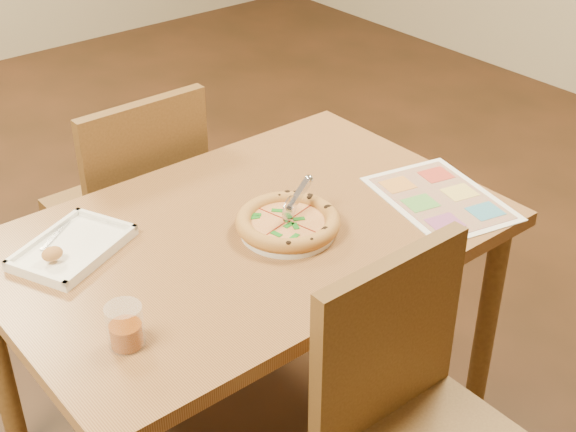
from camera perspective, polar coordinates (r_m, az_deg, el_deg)
dining_table at (r=2.12m, az=-2.81°, el=-2.87°), size 1.30×0.85×0.72m
chair_near at (r=1.82m, az=8.95°, el=-12.98°), size 0.42×0.42×0.47m
chair_far at (r=2.60m, az=-10.76°, el=1.79°), size 0.42×0.42×0.47m
plate at (r=2.05m, az=-0.00°, el=-1.03°), size 0.25×0.25×0.01m
pizza at (r=2.05m, az=-0.00°, el=-0.42°), size 0.27×0.27×0.04m
pizza_cutter at (r=2.05m, az=0.60°, el=1.25°), size 0.13×0.06×0.08m
appetizer_tray at (r=2.05m, az=-15.15°, el=-2.33°), size 0.33×0.29×0.05m
glass_tumbler at (r=1.72m, az=-11.49°, el=-7.85°), size 0.08×0.08×0.10m
menu at (r=2.24m, az=10.77°, el=1.25°), size 0.36×0.45×0.00m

